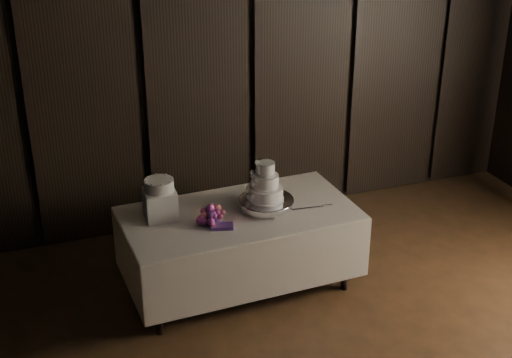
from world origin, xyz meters
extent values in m
cube|color=black|center=(0.00, 3.52, 1.50)|extent=(6.04, 0.04, 3.04)
cube|color=silver|center=(-0.65, 2.13, 0.76)|extent=(2.02, 1.11, 0.01)
cube|color=white|center=(-0.65, 2.13, 0.35)|extent=(1.86, 0.98, 0.71)
cylinder|color=silver|center=(-0.41, 2.12, 0.81)|extent=(0.63, 0.63, 0.09)
cylinder|color=white|center=(-0.41, 2.12, 0.91)|extent=(0.29, 0.29, 0.12)
cylinder|color=white|center=(-0.41, 2.12, 1.02)|extent=(0.21, 0.21, 0.12)
cylinder|color=white|center=(-0.41, 2.12, 1.14)|extent=(0.14, 0.14, 0.12)
cube|color=white|center=(-1.30, 2.28, 0.89)|extent=(0.27, 0.27, 0.25)
cylinder|color=white|center=(-1.30, 2.28, 1.06)|extent=(0.32, 0.32, 0.10)
cube|color=silver|center=(-0.08, 2.00, 0.77)|extent=(0.37, 0.06, 0.01)
camera|label=1|loc=(-2.36, -2.98, 3.58)|focal=50.00mm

